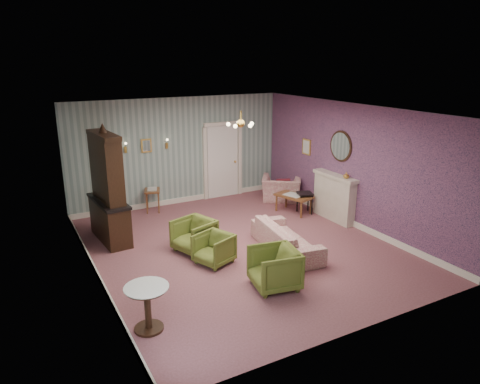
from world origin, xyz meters
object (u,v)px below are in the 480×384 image
sofa_chintz (286,233)px  wingback_chair (281,185)px  olive_chair_c (194,234)px  coffee_table (293,204)px  olive_chair_a (274,266)px  fireplace (334,197)px  pedestal_table (148,308)px  olive_chair_b (214,247)px  dresser (107,185)px  side_table_black (305,203)px

sofa_chintz → wingback_chair: wingback_chair is taller
olive_chair_c → coffee_table: olive_chair_c is taller
olive_chair_a → fireplace: fireplace is taller
coffee_table → pedestal_table: (-4.93, -3.27, 0.12)m
pedestal_table → wingback_chair: bearing=39.4°
olive_chair_b → olive_chair_c: (-0.11, 0.73, 0.05)m
olive_chair_c → fireplace: fireplace is taller
sofa_chintz → dresser: bearing=60.2°
wingback_chair → coffee_table: (-0.29, -1.01, -0.22)m
sofa_chintz → pedestal_table: sofa_chintz is taller
coffee_table → side_table_black: 0.29m
olive_chair_a → side_table_black: (2.81, 2.90, -0.12)m
olive_chair_a → dresser: 4.17m
wingback_chair → sofa_chintz: bearing=93.2°
sofa_chintz → coffee_table: sofa_chintz is taller
fireplace → pedestal_table: fireplace is taller
olive_chair_a → sofa_chintz: (1.06, 1.18, -0.01)m
olive_chair_a → pedestal_table: 2.34m
fireplace → olive_chair_c: bearing=-178.7°
fireplace → olive_chair_a: bearing=-145.3°
olive_chair_c → wingback_chair: (3.51, 1.99, 0.08)m
sofa_chintz → side_table_black: size_ratio=3.60×
olive_chair_c → dresser: dresser is taller
olive_chair_b → sofa_chintz: 1.60m
olive_chair_c → sofa_chintz: sofa_chintz is taller
olive_chair_a → sofa_chintz: olive_chair_a is taller
olive_chair_b → pedestal_table: size_ratio=0.93×
sofa_chintz → side_table_black: sofa_chintz is taller
wingback_chair → coffee_table: bearing=109.1°
sofa_chintz → dresser: 3.98m
olive_chair_a → olive_chair_c: 2.20m
fireplace → side_table_black: 0.85m
wingback_chair → coffee_table: wingback_chair is taller
olive_chair_b → fireplace: bearing=80.5°
olive_chair_b → sofa_chintz: size_ratio=0.33×
sofa_chintz → coffee_table: bearing=-31.1°
sofa_chintz → pedestal_table: size_ratio=2.78×
wingback_chair → dresser: 5.00m
wingback_chair → side_table_black: size_ratio=1.90×
olive_chair_b → fireplace: (3.70, 0.82, 0.25)m
olive_chair_b → pedestal_table: bearing=-71.3°
side_table_black → dresser: bearing=172.4°
side_table_black → olive_chair_a: bearing=-134.1°
dresser → olive_chair_c: bearing=-50.4°
coffee_table → olive_chair_b: bearing=-151.2°
olive_chair_b → dresser: dresser is taller
sofa_chintz → olive_chair_c: bearing=69.0°
olive_chair_b → wingback_chair: bearing=106.7°
fireplace → side_table_black: (-0.37, 0.70, -0.30)m
olive_chair_a → side_table_black: size_ratio=1.44×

